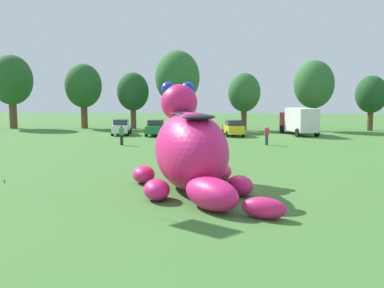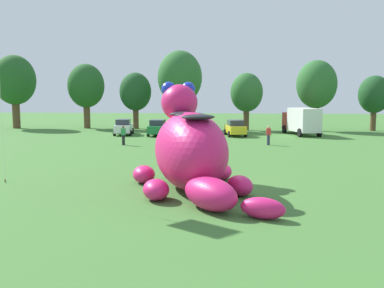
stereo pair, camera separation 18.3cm
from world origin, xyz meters
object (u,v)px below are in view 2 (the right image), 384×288
Objects in this scene: car_green at (158,128)px; spectator_mid_field at (123,135)px; car_silver at (195,127)px; car_white at (124,127)px; box_truck at (301,120)px; spectator_near_inflatable at (269,135)px; car_yellow at (235,128)px; giant_inflatable_creature at (191,150)px.

spectator_mid_field is at bearing -100.33° from car_green.
car_silver is at bearing 7.58° from car_green.
box_truck reaches higher than car_white.
spectator_near_inflatable is at bearing -114.73° from box_truck.
box_truck reaches higher than car_yellow.
spectator_mid_field is (-17.15, -10.81, -0.75)m from box_truck.
box_truck is (11.53, 1.53, 0.74)m from car_silver.
box_truck is at bearing 32.23° from spectator_mid_field.
spectator_mid_field is (-9.92, -9.04, -0.01)m from car_yellow.
car_silver is 2.52× the size of spectator_near_inflatable.
giant_inflatable_creature is 1.35× the size of box_truck.
car_green reaches higher than spectator_near_inflatable.
car_yellow is at bearing 84.26° from giant_inflatable_creature.
car_yellow is at bearing 42.35° from spectator_mid_field.
car_green is at bearing -8.96° from car_white.
box_truck reaches higher than car_green.
car_green and car_silver have the same top height.
car_white is at bearing 179.42° from car_silver.
car_white is 9.64m from spectator_mid_field.
giant_inflatable_creature is at bearing -109.71° from box_truck.
spectator_near_inflatable is (11.06, -7.68, -0.01)m from car_green.
car_green is 8.89m from spectator_mid_field.
spectator_near_inflatable is (7.04, -8.22, -0.01)m from car_silver.
car_white is at bearing 103.93° from spectator_mid_field.
car_white is 7.94m from car_silver.
box_truck is 3.91× the size of spectator_near_inflatable.
giant_inflatable_creature is at bearing -66.05° from spectator_mid_field.
giant_inflatable_creature is 18.41m from spectator_near_inflatable.
car_white and car_silver have the same top height.
spectator_near_inflatable is at bearing -34.76° from car_green.
car_white is 19.54m from box_truck.
spectator_near_inflatable is (2.74, -7.98, -0.01)m from car_yellow.
box_truck is 3.91× the size of spectator_mid_field.
car_silver is at bearing 58.79° from spectator_mid_field.
giant_inflatable_creature is 5.29× the size of spectator_mid_field.
giant_inflatable_creature is 25.90m from car_silver.
box_truck reaches higher than spectator_mid_field.
car_green is at bearing 102.83° from giant_inflatable_creature.
car_white is 2.51× the size of spectator_near_inflatable.
spectator_mid_field is at bearing -175.20° from spectator_near_inflatable.
car_silver is at bearing 93.83° from giant_inflatable_creature.
spectator_near_inflatable is 12.70m from spectator_mid_field.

